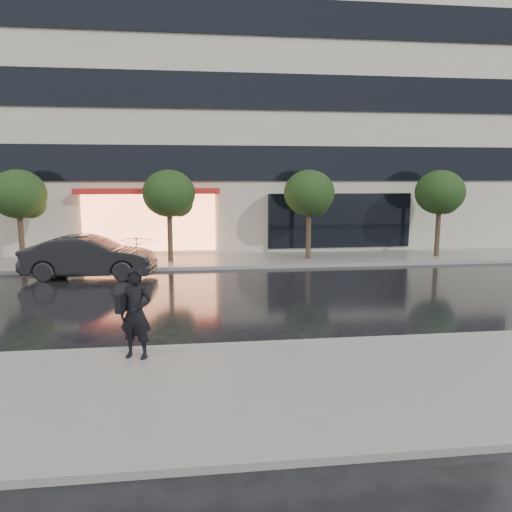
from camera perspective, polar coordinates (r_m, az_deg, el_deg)
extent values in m
plane|color=black|center=(12.06, 2.86, -8.85)|extent=(120.00, 120.00, 0.00)
cube|color=slate|center=(9.06, 6.59, -14.75)|extent=(60.00, 4.50, 0.12)
cube|color=slate|center=(21.94, -1.84, -0.48)|extent=(60.00, 3.50, 0.12)
cube|color=gray|center=(11.11, 3.78, -10.08)|extent=(60.00, 0.25, 0.14)
cube|color=gray|center=(20.23, -1.37, -1.27)|extent=(60.00, 0.25, 0.14)
cube|color=#C0B5A2|center=(29.83, -3.43, 19.31)|extent=(30.00, 12.00, 18.00)
cube|color=black|center=(23.32, -2.29, 10.55)|extent=(28.00, 0.12, 1.60)
cube|color=black|center=(23.62, -2.35, 18.33)|extent=(28.00, 0.12, 1.60)
cube|color=black|center=(24.34, -2.40, 25.79)|extent=(28.00, 0.12, 1.60)
cube|color=#FF8C59|center=(23.39, -12.08, 3.73)|extent=(6.00, 0.10, 2.60)
cube|color=red|center=(22.97, -12.27, 7.25)|extent=(6.40, 0.70, 0.25)
cube|color=black|center=(24.36, 9.57, 4.01)|extent=(7.00, 0.10, 2.60)
cylinder|color=#33261C|center=(22.55, -25.21, 1.59)|extent=(0.22, 0.22, 2.20)
ellipsoid|color=black|center=(22.41, -25.54, 6.41)|extent=(2.20, 2.20, 1.98)
sphere|color=black|center=(22.50, -24.34, 5.47)|extent=(1.20, 1.20, 1.20)
cylinder|color=#33261C|center=(21.47, -9.79, 1.99)|extent=(0.22, 0.22, 2.20)
ellipsoid|color=black|center=(21.32, -9.93, 7.06)|extent=(2.20, 2.20, 1.98)
sphere|color=black|center=(21.52, -8.80, 6.04)|extent=(1.20, 1.20, 1.20)
cylinder|color=#33261C|center=(22.03, 6.01, 2.25)|extent=(0.22, 0.22, 2.20)
ellipsoid|color=black|center=(21.89, 6.09, 7.19)|extent=(2.20, 2.20, 1.98)
sphere|color=black|center=(22.19, 6.96, 6.17)|extent=(1.20, 1.20, 1.20)
cylinder|color=#33261C|center=(24.12, 20.03, 2.34)|extent=(0.22, 0.22, 2.20)
ellipsoid|color=black|center=(23.99, 20.28, 6.85)|extent=(2.20, 2.20, 1.98)
sphere|color=black|center=(24.37, 20.85, 5.90)|extent=(1.20, 1.20, 1.20)
imported|color=black|center=(19.35, -18.47, -0.09)|extent=(4.86, 2.09, 1.56)
imported|color=black|center=(10.22, -13.57, -6.37)|extent=(0.77, 0.63, 1.83)
imported|color=#330C09|center=(9.95, -13.50, -0.07)|extent=(1.13, 1.14, 0.81)
cylinder|color=black|center=(10.03, -13.40, -2.70)|extent=(0.02, 0.02, 0.91)
cube|color=black|center=(10.22, -15.13, -5.15)|extent=(0.23, 0.36, 0.39)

